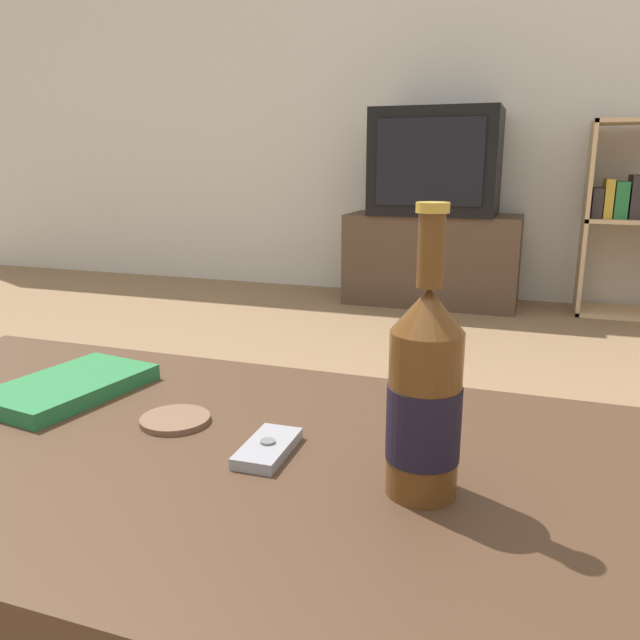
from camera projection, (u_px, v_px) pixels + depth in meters
name	position (u px, v px, depth m)	size (l,w,h in m)	color
back_wall	(477.00, 58.00, 3.34)	(8.00, 0.05, 2.60)	beige
coffee_table	(197.00, 483.00, 0.80)	(1.25, 0.62, 0.41)	#422B1C
tv_stand	(432.00, 259.00, 3.39)	(0.91, 0.39, 0.48)	#4C3828
television	(436.00, 162.00, 3.27)	(0.65, 0.44, 0.54)	black
bookshelf	(626.00, 214.00, 3.08)	(0.42, 0.30, 0.96)	tan
beer_bottle	(425.00, 397.00, 0.64)	(0.08, 0.08, 0.31)	#563314
cell_phone	(268.00, 448.00, 0.75)	(0.06, 0.11, 0.02)	gray
coaster	(175.00, 420.00, 0.84)	(0.09, 0.09, 0.01)	brown
table_book	(69.00, 387.00, 0.94)	(0.18, 0.26, 0.02)	#236B38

